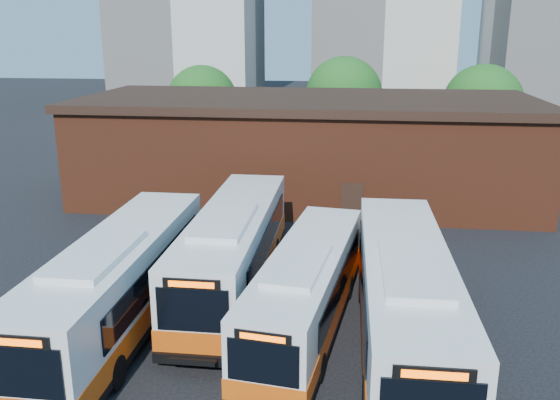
# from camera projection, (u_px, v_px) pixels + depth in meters

# --- Properties ---
(ground) EXTENTS (220.00, 220.00, 0.00)m
(ground) POSITION_uv_depth(u_px,v_px,m) (258.00, 349.00, 20.17)
(ground) COLOR black
(bus_west) EXTENTS (2.82, 13.31, 3.62)m
(bus_west) POSITION_uv_depth(u_px,v_px,m) (119.00, 287.00, 21.11)
(bus_west) COLOR silver
(bus_west) RESTS_ON ground
(bus_midwest) EXTENTS (2.84, 13.29, 3.61)m
(bus_midwest) POSITION_uv_depth(u_px,v_px,m) (234.00, 252.00, 24.43)
(bus_midwest) COLOR silver
(bus_midwest) RESTS_ON ground
(bus_mideast) EXTENTS (3.84, 11.77, 3.16)m
(bus_mideast) POSITION_uv_depth(u_px,v_px,m) (307.00, 293.00, 21.14)
(bus_mideast) COLOR silver
(bus_mideast) RESTS_ON ground
(bus_east) EXTENTS (3.00, 13.63, 3.70)m
(bus_east) POSITION_uv_depth(u_px,v_px,m) (405.00, 304.00, 19.75)
(bus_east) COLOR silver
(bus_east) RESTS_ON ground
(transit_worker) EXTENTS (0.41, 0.61, 1.62)m
(transit_worker) POSITION_uv_depth(u_px,v_px,m) (257.00, 367.00, 17.63)
(transit_worker) COLOR #121935
(transit_worker) RESTS_ON ground
(depot_building) EXTENTS (28.60, 12.60, 6.40)m
(depot_building) POSITION_uv_depth(u_px,v_px,m) (307.00, 146.00, 38.33)
(depot_building) COLOR maroon
(depot_building) RESTS_ON ground
(tree_west) EXTENTS (6.00, 6.00, 7.65)m
(tree_west) POSITION_uv_depth(u_px,v_px,m) (202.00, 101.00, 50.60)
(tree_west) COLOR #382314
(tree_west) RESTS_ON ground
(tree_mid) EXTENTS (6.56, 6.56, 8.36)m
(tree_mid) POSITION_uv_depth(u_px,v_px,m) (344.00, 95.00, 50.93)
(tree_mid) COLOR #382314
(tree_mid) RESTS_ON ground
(tree_east) EXTENTS (6.24, 6.24, 7.96)m
(tree_east) POSITION_uv_depth(u_px,v_px,m) (482.00, 104.00, 46.82)
(tree_east) COLOR #382314
(tree_east) RESTS_ON ground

